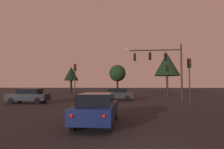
% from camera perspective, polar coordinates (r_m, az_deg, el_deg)
% --- Properties ---
extents(ground_plane, '(168.00, 168.00, 0.00)m').
position_cam_1_polar(ground_plane, '(29.79, 3.23, -6.80)').
color(ground_plane, black).
rests_on(ground_plane, ground).
extents(traffic_signal_mast_arm, '(6.80, 0.68, 6.81)m').
position_cam_1_polar(traffic_signal_mast_arm, '(23.51, 15.12, 3.80)').
color(traffic_signal_mast_arm, '#232326').
rests_on(traffic_signal_mast_arm, ground).
extents(traffic_light_corner_left, '(0.31, 0.35, 4.57)m').
position_cam_1_polar(traffic_light_corner_left, '(24.42, -11.16, -0.00)').
color(traffic_light_corner_left, '#232326').
rests_on(traffic_light_corner_left, ground).
extents(traffic_light_corner_right, '(0.35, 0.38, 4.55)m').
position_cam_1_polar(traffic_light_corner_right, '(20.36, 22.38, 0.73)').
color(traffic_light_corner_right, '#232326').
rests_on(traffic_light_corner_right, ground).
extents(traffic_light_median, '(0.34, 0.37, 4.77)m').
position_cam_1_polar(traffic_light_median, '(28.09, 16.45, -0.06)').
color(traffic_light_median, '#232326').
rests_on(traffic_light_median, ground).
extents(car_nearside_lane, '(2.01, 4.67, 1.52)m').
position_cam_1_polar(car_nearside_lane, '(9.52, -4.48, -10.02)').
color(car_nearside_lane, '#0F1947').
rests_on(car_nearside_lane, ground).
extents(car_crossing_left, '(4.19, 1.77, 1.52)m').
position_cam_1_polar(car_crossing_left, '(21.48, -23.93, -5.88)').
color(car_crossing_left, black).
rests_on(car_crossing_left, ground).
extents(car_crossing_right, '(4.31, 2.04, 1.52)m').
position_cam_1_polar(car_crossing_right, '(23.29, 1.48, -5.90)').
color(car_crossing_right, '#232328').
rests_on(car_crossing_right, ground).
extents(tree_behind_sign, '(3.42, 3.42, 6.01)m').
position_cam_1_polar(tree_behind_sign, '(38.91, 1.66, 0.37)').
color(tree_behind_sign, black).
rests_on(tree_behind_sign, ground).
extents(tree_left_far, '(5.12, 5.12, 8.31)m').
position_cam_1_polar(tree_left_far, '(39.44, 16.30, 2.95)').
color(tree_left_far, black).
rests_on(tree_left_far, ground).
extents(tree_center_horizon, '(3.49, 3.49, 6.20)m').
position_cam_1_polar(tree_center_horizon, '(46.25, -12.22, 0.19)').
color(tree_center_horizon, black).
rests_on(tree_center_horizon, ground).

